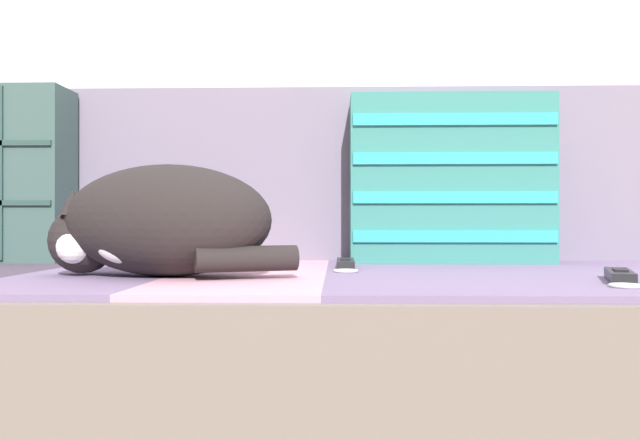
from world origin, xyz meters
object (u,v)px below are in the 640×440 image
game_remote_far (620,276)px  throw_pillow_striped (450,180)px  sleeping_cat (157,224)px  couch (256,366)px  game_remote_near (346,264)px

game_remote_far → throw_pillow_striped: bearing=112.6°
throw_pillow_striped → sleeping_cat: (-0.59, -0.38, -0.10)m
couch → game_remote_near: bearing=15.8°
couch → game_remote_far: size_ratio=10.27×
throw_pillow_striped → sleeping_cat: 0.71m
couch → game_remote_near: (0.18, 0.05, 0.20)m
throw_pillow_striped → game_remote_far: throw_pillow_striped is taller
couch → game_remote_far: game_remote_far is taller
couch → sleeping_cat: size_ratio=4.54×
game_remote_near → game_remote_far: 0.52m
game_remote_far → sleeping_cat: bearing=174.3°
throw_pillow_striped → sleeping_cat: throw_pillow_striped is taller
sleeping_cat → couch: bearing=41.5°
sleeping_cat → game_remote_far: (0.78, -0.08, -0.08)m
throw_pillow_striped → sleeping_cat: bearing=-146.9°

